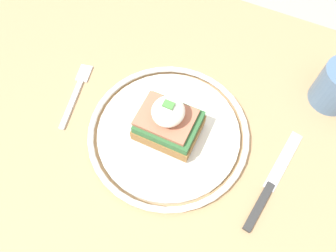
# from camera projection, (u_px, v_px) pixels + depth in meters

# --- Properties ---
(ground_plane) EXTENTS (6.00, 6.00, 0.00)m
(ground_plane) POSITION_uv_depth(u_px,v_px,m) (175.00, 226.00, 1.21)
(ground_plane) COLOR #9E9993
(dining_table) EXTENTS (0.99, 0.71, 0.76)m
(dining_table) POSITION_uv_depth(u_px,v_px,m) (181.00, 168.00, 0.66)
(dining_table) COLOR tan
(dining_table) RESTS_ON ground_plane
(plate) EXTENTS (0.27, 0.27, 0.02)m
(plate) POSITION_uv_depth(u_px,v_px,m) (168.00, 134.00, 0.54)
(plate) COLOR silver
(plate) RESTS_ON dining_table
(sandwich) EXTENTS (0.10, 0.08, 0.08)m
(sandwich) POSITION_uv_depth(u_px,v_px,m) (168.00, 122.00, 0.51)
(sandwich) COLOR olive
(sandwich) RESTS_ON plate
(fork) EXTENTS (0.05, 0.14, 0.00)m
(fork) POSITION_uv_depth(u_px,v_px,m) (77.00, 92.00, 0.58)
(fork) COLOR silver
(fork) RESTS_ON dining_table
(knife) EXTENTS (0.04, 0.19, 0.01)m
(knife) POSITION_uv_depth(u_px,v_px,m) (269.00, 187.00, 0.50)
(knife) COLOR #2D2D2D
(knife) RESTS_ON dining_table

